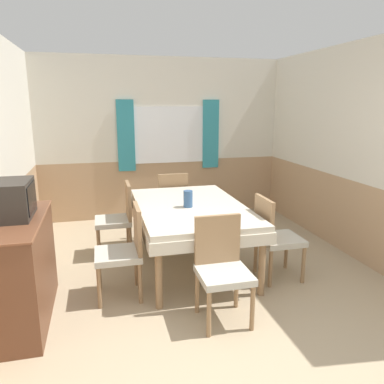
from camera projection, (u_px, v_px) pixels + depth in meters
ground_plane at (260, 375)px, 2.65m from camera, size 16.00×16.00×0.00m
wall_back at (162, 139)px, 6.17m from camera, size 4.37×0.10×2.60m
wall_right at (346, 150)px, 4.72m from camera, size 0.05×4.42×2.60m
dining_table at (190, 213)px, 4.32m from camera, size 1.22×1.93×0.74m
chair_head_near at (222, 265)px, 3.27m from camera, size 0.44×0.44×0.92m
chair_head_window at (172, 201)px, 5.44m from camera, size 0.44×0.44×0.92m
chair_left_near at (125, 248)px, 3.65m from camera, size 0.44×0.44×0.92m
chair_left_far at (118, 216)px, 4.68m from camera, size 0.44×0.44×0.92m
chair_right_near at (274, 235)px, 4.02m from camera, size 0.44×0.44×0.92m
sideboard at (20, 269)px, 3.25m from camera, size 0.46×1.21×0.93m
tv at (14, 199)px, 3.16m from camera, size 0.29×0.47×0.32m
vase at (188, 199)px, 4.18m from camera, size 0.10×0.10×0.19m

